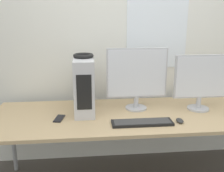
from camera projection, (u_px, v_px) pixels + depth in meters
name	position (u px, v px, depth m)	size (l,w,h in m)	color
wall_back	(129.00, 33.00, 2.62)	(8.00, 0.07, 2.70)	silver
desk	(138.00, 118.00, 2.29)	(2.51, 0.83, 0.70)	tan
pc_tower	(84.00, 85.00, 2.29)	(0.17, 0.47, 0.48)	silver
headphones	(83.00, 56.00, 2.22)	(0.17, 0.17, 0.03)	black
monitor_main	(137.00, 76.00, 2.31)	(0.54, 0.19, 0.56)	#B7B7BC
monitor_right_near	(201.00, 80.00, 2.31)	(0.48, 0.19, 0.50)	#B7B7BC
keyboard	(142.00, 123.00, 2.06)	(0.48, 0.13, 0.02)	black
mouse	(180.00, 121.00, 2.09)	(0.05, 0.09, 0.03)	#2D2D2D
cell_phone	(59.00, 118.00, 2.16)	(0.09, 0.16, 0.01)	black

